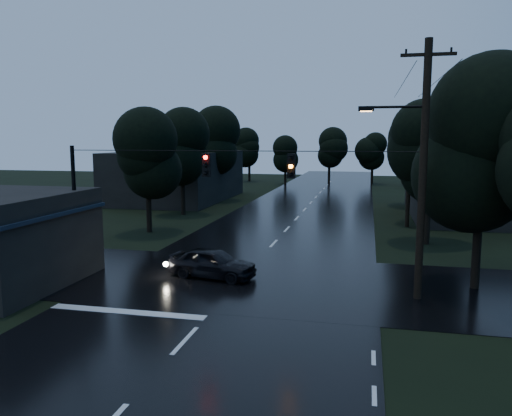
% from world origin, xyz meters
% --- Properties ---
extents(main_road, '(12.00, 120.00, 0.02)m').
position_xyz_m(main_road, '(0.00, 30.00, 0.00)').
color(main_road, black).
rests_on(main_road, ground).
extents(cross_street, '(60.00, 9.00, 0.02)m').
position_xyz_m(cross_street, '(0.00, 12.00, 0.00)').
color(cross_street, black).
rests_on(cross_street, ground).
extents(building_far_right, '(10.00, 14.00, 4.40)m').
position_xyz_m(building_far_right, '(14.00, 34.00, 2.20)').
color(building_far_right, black).
rests_on(building_far_right, ground).
extents(building_far_left, '(10.00, 16.00, 5.00)m').
position_xyz_m(building_far_left, '(-14.00, 40.00, 2.50)').
color(building_far_left, black).
rests_on(building_far_left, ground).
extents(utility_pole_main, '(3.50, 0.30, 10.00)m').
position_xyz_m(utility_pole_main, '(7.41, 11.00, 5.26)').
color(utility_pole_main, black).
rests_on(utility_pole_main, ground).
extents(utility_pole_far, '(2.00, 0.30, 7.50)m').
position_xyz_m(utility_pole_far, '(8.30, 28.00, 3.88)').
color(utility_pole_far, black).
rests_on(utility_pole_far, ground).
extents(anchor_pole_left, '(0.18, 0.18, 6.00)m').
position_xyz_m(anchor_pole_left, '(-7.50, 11.00, 3.00)').
color(anchor_pole_left, black).
rests_on(anchor_pole_left, ground).
extents(span_signals, '(15.00, 0.37, 1.12)m').
position_xyz_m(span_signals, '(0.56, 10.99, 5.24)').
color(span_signals, black).
rests_on(span_signals, ground).
extents(tree_corner_near, '(4.48, 4.48, 9.44)m').
position_xyz_m(tree_corner_near, '(10.00, 13.00, 5.99)').
color(tree_corner_near, black).
rests_on(tree_corner_near, ground).
extents(tree_left_a, '(3.92, 3.92, 8.26)m').
position_xyz_m(tree_left_a, '(-9.00, 22.00, 5.24)').
color(tree_left_a, black).
rests_on(tree_left_a, ground).
extents(tree_left_b, '(4.20, 4.20, 8.85)m').
position_xyz_m(tree_left_b, '(-9.60, 30.00, 5.62)').
color(tree_left_b, black).
rests_on(tree_left_b, ground).
extents(tree_left_c, '(4.48, 4.48, 9.44)m').
position_xyz_m(tree_left_c, '(-10.20, 40.00, 5.99)').
color(tree_left_c, black).
rests_on(tree_left_c, ground).
extents(tree_right_a, '(4.20, 4.20, 8.85)m').
position_xyz_m(tree_right_a, '(9.00, 22.00, 5.62)').
color(tree_right_a, black).
rests_on(tree_right_a, ground).
extents(tree_right_b, '(4.48, 4.48, 9.44)m').
position_xyz_m(tree_right_b, '(9.60, 30.00, 5.99)').
color(tree_right_b, black).
rests_on(tree_right_b, ground).
extents(tree_right_c, '(4.76, 4.76, 10.03)m').
position_xyz_m(tree_right_c, '(10.20, 40.00, 6.37)').
color(tree_right_c, black).
rests_on(tree_right_c, ground).
extents(car, '(4.29, 2.33, 1.38)m').
position_xyz_m(car, '(-1.37, 12.14, 0.69)').
color(car, black).
rests_on(car, ground).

